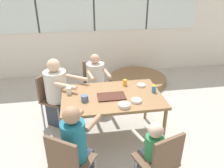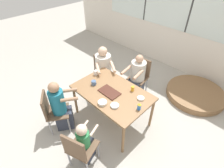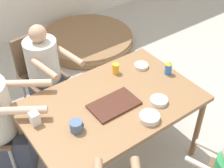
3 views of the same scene
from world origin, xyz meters
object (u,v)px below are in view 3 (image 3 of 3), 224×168
person_man_teal_shirt (0,126)px  milk_carton_small (35,118)px  chair_for_man_blue_shirt (37,67)px  person_man_blue_shirt (47,77)px  coffee_mug (76,126)px  bowl_cereal (159,101)px  juice_glass (116,69)px  folded_table_stack (87,40)px  sippy_cup (169,67)px  bowl_white_shallow (141,66)px  bowl_fruit (149,118)px

person_man_teal_shirt → milk_carton_small: (0.19, -0.39, 0.29)m
chair_for_man_blue_shirt → person_man_blue_shirt: person_man_blue_shirt is taller
person_man_teal_shirt → milk_carton_small: person_man_teal_shirt is taller
coffee_mug → bowl_cereal: bearing=-11.0°
milk_carton_small → bowl_cereal: size_ratio=0.74×
juice_glass → milk_carton_small: 0.87m
coffee_mug → milk_carton_small: (-0.21, 0.24, 0.01)m
person_man_blue_shirt → folded_table_stack: size_ratio=0.79×
person_man_teal_shirt → sippy_cup: (1.42, -0.53, 0.31)m
milk_carton_small → person_man_teal_shirt: bearing=116.1°
sippy_cup → bowl_white_shallow: 0.26m
bowl_fruit → person_man_blue_shirt: bearing=101.0°
milk_carton_small → bowl_cereal: milk_carton_small is taller
person_man_teal_shirt → juice_glass: 1.11m
person_man_blue_shirt → bowl_white_shallow: bearing=122.6°
sippy_cup → milk_carton_small: 1.24m
juice_glass → bowl_fruit: juice_glass is taller
bowl_cereal → folded_table_stack: bowl_cereal is taller
bowl_fruit → bowl_white_shallow: bearing=54.8°
chair_for_man_blue_shirt → person_man_teal_shirt: size_ratio=0.74×
bowl_fruit → folded_table_stack: 2.48m
person_man_teal_shirt → milk_carton_small: size_ratio=11.09×
sippy_cup → juice_glass: 0.47m
bowl_fruit → bowl_cereal: bearing=27.7°
coffee_mug → sippy_cup: sippy_cup is taller
person_man_teal_shirt → coffee_mug: (0.40, -0.63, 0.28)m
coffee_mug → sippy_cup: bearing=5.6°
person_man_teal_shirt → bowl_cereal: person_man_teal_shirt is taller
coffee_mug → bowl_cereal: size_ratio=0.70×
coffee_mug → folded_table_stack: size_ratio=0.07×
chair_for_man_blue_shirt → bowl_white_shallow: bearing=117.9°
person_man_blue_shirt → coffee_mug: size_ratio=10.60×
sippy_cup → milk_carton_small: size_ratio=1.31×
sippy_cup → bowl_fruit: 0.62m
chair_for_man_blue_shirt → folded_table_stack: size_ratio=0.64×
bowl_cereal → folded_table_stack: 2.33m
sippy_cup → bowl_white_shallow: size_ratio=1.07×
chair_for_man_blue_shirt → sippy_cup: (0.79, -1.11, 0.31)m
person_man_blue_shirt → person_man_teal_shirt: bearing=23.9°
bowl_fruit → juice_glass: bearing=76.8°
folded_table_stack → person_man_blue_shirt: bearing=-138.6°
person_man_blue_shirt → juice_glass: 0.84m
person_man_blue_shirt → folded_table_stack: 1.49m
juice_glass → bowl_white_shallow: 0.26m
milk_carton_small → folded_table_stack: milk_carton_small is taller
juice_glass → bowl_cereal: 0.52m
juice_glass → folded_table_stack: (0.68, 1.61, -0.72)m
person_man_blue_shirt → milk_carton_small: bearing=51.4°
coffee_mug → folded_table_stack: (1.33, 1.99, -0.72)m
sippy_cup → coffee_mug: bearing=-174.4°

